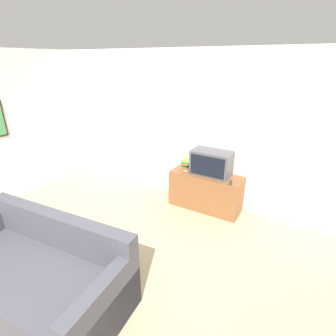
% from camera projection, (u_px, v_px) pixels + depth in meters
% --- Properties ---
extents(ground_plane, '(14.00, 14.00, 0.00)m').
position_uv_depth(ground_plane, '(70.00, 326.00, 2.57)').
color(ground_plane, tan).
extents(wall_back, '(9.00, 0.06, 2.60)m').
position_uv_depth(wall_back, '(201.00, 130.00, 4.49)').
color(wall_back, white).
rests_on(wall_back, ground_plane).
extents(tv_stand, '(1.22, 0.45, 0.63)m').
position_uv_depth(tv_stand, '(206.00, 191.00, 4.52)').
color(tv_stand, brown).
rests_on(tv_stand, ground_plane).
extents(television, '(0.65, 0.37, 0.41)m').
position_uv_depth(television, '(211.00, 163.00, 4.33)').
color(television, '#4C4C51').
rests_on(television, tv_stand).
extents(couch, '(2.08, 1.14, 0.87)m').
position_uv_depth(couch, '(37.00, 277.00, 2.76)').
color(couch, '#474751').
rests_on(couch, ground_plane).
extents(book_stack, '(0.17, 0.21, 0.19)m').
position_uv_depth(book_stack, '(187.00, 165.00, 4.55)').
color(book_stack, silver).
rests_on(book_stack, tv_stand).
extents(remote_on_stand, '(0.08, 0.15, 0.02)m').
position_uv_depth(remote_on_stand, '(231.00, 183.00, 4.07)').
color(remote_on_stand, '#2D2D2D').
rests_on(remote_on_stand, tv_stand).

